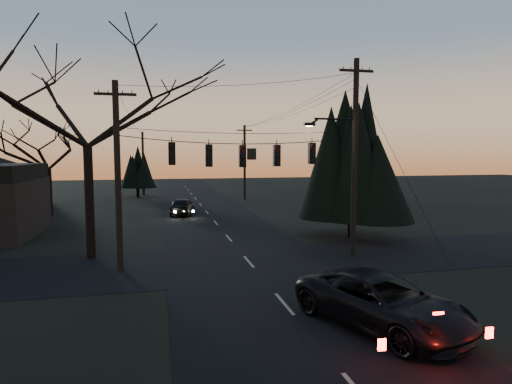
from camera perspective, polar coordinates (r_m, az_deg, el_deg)
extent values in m
plane|color=black|center=(12.12, 9.64, -20.84)|extent=(160.00, 160.00, 0.00)
cube|color=black|center=(30.79, -4.88, -4.72)|extent=(8.00, 120.00, 0.02)
cube|color=black|center=(21.15, -0.98, -9.31)|extent=(60.00, 7.00, 0.02)
cylinder|color=black|center=(20.44, -1.69, 7.42)|extent=(11.50, 0.04, 0.04)
cylinder|color=black|center=(23.00, -21.32, -1.37)|extent=(0.44, 0.44, 5.63)
cylinder|color=black|center=(27.69, 12.45, -4.29)|extent=(0.36, 0.36, 1.60)
cone|color=black|center=(27.32, 12.62, 3.98)|extent=(4.86, 4.86, 7.17)
cylinder|color=black|center=(40.35, -25.83, -0.06)|extent=(0.44, 0.44, 3.95)
cylinder|color=black|center=(53.32, -15.48, 0.17)|extent=(0.36, 0.36, 1.60)
cone|color=black|center=(53.16, -15.55, 3.11)|extent=(3.60, 3.60, 4.68)
imported|color=black|center=(13.97, 16.42, -13.89)|extent=(4.52, 6.24, 1.58)
imported|color=black|center=(37.32, -9.78, -1.89)|extent=(2.54, 4.64, 1.50)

